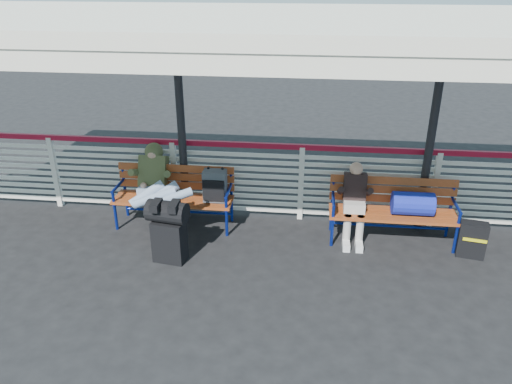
# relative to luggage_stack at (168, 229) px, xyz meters

# --- Properties ---
(ground) EXTENTS (60.00, 60.00, 0.00)m
(ground) POSITION_rel_luggage_stack_xyz_m (1.71, -0.46, -0.48)
(ground) COLOR black
(ground) RESTS_ON ground
(fence) EXTENTS (12.08, 0.08, 1.24)m
(fence) POSITION_rel_luggage_stack_xyz_m (1.71, 1.44, 0.18)
(fence) COLOR silver
(fence) RESTS_ON ground
(canopy) EXTENTS (12.60, 3.60, 3.16)m
(canopy) POSITION_rel_luggage_stack_xyz_m (1.71, 0.40, 2.56)
(canopy) COLOR silver
(canopy) RESTS_ON ground
(luggage_stack) EXTENTS (0.57, 0.38, 0.88)m
(luggage_stack) POSITION_rel_luggage_stack_xyz_m (0.00, 0.00, 0.00)
(luggage_stack) COLOR black
(luggage_stack) RESTS_ON ground
(bench_left) EXTENTS (1.80, 0.56, 0.95)m
(bench_left) POSITION_rel_luggage_stack_xyz_m (0.02, 1.03, 0.12)
(bench_left) COLOR #A54620
(bench_left) RESTS_ON ground
(bench_right) EXTENTS (1.80, 0.56, 0.92)m
(bench_right) POSITION_rel_luggage_stack_xyz_m (3.16, 0.89, 0.11)
(bench_right) COLOR #A54620
(bench_right) RESTS_ON ground
(traveler_man) EXTENTS (0.93, 1.64, 0.77)m
(traveler_man) POSITION_rel_luggage_stack_xyz_m (-0.35, 0.69, 0.24)
(traveler_man) COLOR #8493B2
(traveler_man) RESTS_ON ground
(companion_person) EXTENTS (0.32, 0.66, 1.15)m
(companion_person) POSITION_rel_luggage_stack_xyz_m (2.49, 0.89, 0.11)
(companion_person) COLOR #B1AAA1
(companion_person) RESTS_ON ground
(suitcase_side) EXTENTS (0.40, 0.28, 0.51)m
(suitcase_side) POSITION_rel_luggage_stack_xyz_m (4.09, 0.59, -0.23)
(suitcase_side) COLOR black
(suitcase_side) RESTS_ON ground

